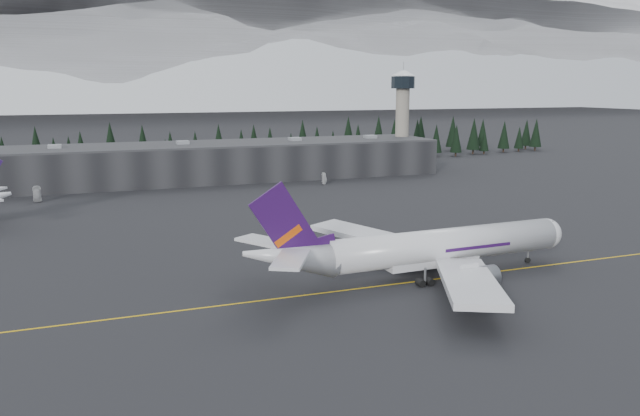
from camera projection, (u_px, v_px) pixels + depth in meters
name	position (u px, v px, depth m)	size (l,w,h in m)	color
ground	(363.00, 284.00, 101.86)	(1400.00, 1400.00, 0.00)	black
taxiline	(368.00, 287.00, 100.03)	(400.00, 0.40, 0.02)	gold
terminal	(213.00, 161.00, 215.41)	(160.00, 30.00, 12.60)	black
control_tower	(402.00, 108.00, 240.93)	(10.00, 10.00, 37.70)	gray
treeline	(195.00, 148.00, 249.15)	(360.00, 20.00, 15.00)	black
mountain_ridge	(108.00, 106.00, 1019.88)	(4400.00, 900.00, 420.00)	white
jet_main	(419.00, 249.00, 104.24)	(60.66, 55.96, 17.83)	silver
gse_vehicle_a	(38.00, 200.00, 173.68)	(2.17, 4.70, 1.31)	#BBBBBD
gse_vehicle_b	(324.00, 182.00, 205.29)	(1.61, 4.00, 1.36)	silver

